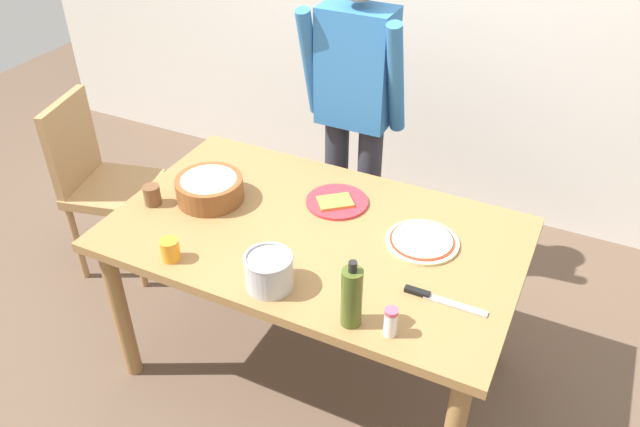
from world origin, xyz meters
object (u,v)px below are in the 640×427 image
salt_shaker (391,322)px  chef_knife (435,298)px  cup_orange (170,250)px  cup_small_brown (152,195)px  popcorn_bowl (209,187)px  olive_oil_bottle (352,297)px  dining_table (315,249)px  plate_with_slice (336,201)px  steel_pot (270,271)px  chair_wooden_left (99,177)px  pizza_raw_on_board (422,241)px  person_cook (355,105)px

salt_shaker → chef_knife: salt_shaker is taller
cup_orange → cup_small_brown: same height
popcorn_bowl → olive_oil_bottle: (0.82, -0.40, 0.05)m
dining_table → plate_with_slice: 0.23m
dining_table → chef_knife: 0.58m
cup_orange → plate_with_slice: bearing=56.5°
steel_pot → popcorn_bowl: bearing=143.9°
steel_pot → dining_table: bearing=90.8°
dining_table → steel_pot: steel_pot is taller
cup_orange → cup_small_brown: bearing=137.7°
popcorn_bowl → cup_orange: (0.09, -0.39, -0.02)m
chair_wooden_left → plate_with_slice: chair_wooden_left is taller
cup_small_brown → salt_shaker: 1.18m
cup_orange → chef_knife: bearing=12.9°
plate_with_slice → popcorn_bowl: popcorn_bowl is taller
dining_table → cup_orange: 0.57m
olive_oil_bottle → cup_orange: olive_oil_bottle is taller
pizza_raw_on_board → cup_orange: (-0.80, -0.49, 0.03)m
chair_wooden_left → salt_shaker: (1.78, -0.58, 0.27)m
person_cook → salt_shaker: bearing=-61.5°
pizza_raw_on_board → olive_oil_bottle: olive_oil_bottle is taller
chair_wooden_left → pizza_raw_on_board: 1.74m
cup_orange → chef_knife: 0.97m
chair_wooden_left → chef_knife: (1.86, -0.36, 0.23)m
person_cook → plate_with_slice: (0.16, -0.55, -0.17)m
salt_shaker → chef_knife: bearing=69.4°
dining_table → pizza_raw_on_board: (0.40, 0.11, 0.10)m
dining_table → chair_wooden_left: chair_wooden_left is taller
pizza_raw_on_board → chair_wooden_left: bearing=177.3°
dining_table → pizza_raw_on_board: bearing=14.9°
person_cook → olive_oil_bottle: (0.49, -1.15, -0.07)m
chair_wooden_left → pizza_raw_on_board: bearing=-2.7°
plate_with_slice → chef_knife: (0.55, -0.38, -0.00)m
pizza_raw_on_board → chef_knife: 0.31m
person_cook → plate_with_slice: bearing=-74.1°
olive_oil_bottle → salt_shaker: (0.13, 0.01, -0.06)m
dining_table → cup_small_brown: 0.71m
cup_orange → olive_oil_bottle: bearing=-0.7°
chair_wooden_left → popcorn_bowl: (0.83, -0.18, 0.28)m
cup_small_brown → steel_pot: bearing=-18.3°
dining_table → salt_shaker: (0.46, -0.39, 0.14)m
chair_wooden_left → cup_orange: chair_wooden_left is taller
dining_table → popcorn_bowl: (-0.49, 0.01, 0.15)m
chair_wooden_left → plate_with_slice: bearing=1.0°
cup_orange → pizza_raw_on_board: bearing=31.5°
pizza_raw_on_board → salt_shaker: salt_shaker is taller
cup_orange → cup_small_brown: size_ratio=1.00×
chef_knife → cup_small_brown: bearing=177.9°
popcorn_bowl → cup_small_brown: size_ratio=3.29×
olive_oil_bottle → chef_knife: bearing=46.3°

